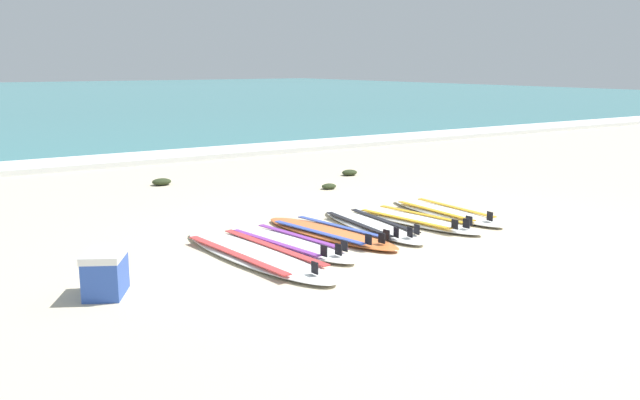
% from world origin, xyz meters
% --- Properties ---
extents(ground_plane, '(80.00, 80.00, 0.00)m').
position_xyz_m(ground_plane, '(0.00, 0.00, 0.00)').
color(ground_plane, beige).
extents(wave_foam_strip, '(80.00, 1.27, 0.11)m').
position_xyz_m(wave_foam_strip, '(0.00, 7.44, 0.06)').
color(wave_foam_strip, white).
rests_on(wave_foam_strip, ground).
extents(surfboard_0, '(0.87, 2.53, 0.18)m').
position_xyz_m(surfboard_0, '(-1.68, 0.15, 0.04)').
color(surfboard_0, white).
rests_on(surfboard_0, ground).
extents(surfboard_1, '(0.81, 2.07, 0.18)m').
position_xyz_m(surfboard_1, '(-1.18, 0.34, 0.04)').
color(surfboard_1, white).
rests_on(surfboard_1, ground).
extents(surfboard_2, '(0.84, 2.08, 0.18)m').
position_xyz_m(surfboard_2, '(-0.56, 0.46, 0.04)').
color(surfboard_2, orange).
rests_on(surfboard_2, ground).
extents(surfboard_3, '(0.66, 2.02, 0.18)m').
position_xyz_m(surfboard_3, '(0.04, 0.49, 0.04)').
color(surfboard_3, white).
rests_on(surfboard_3, ground).
extents(surfboard_4, '(0.80, 2.02, 0.18)m').
position_xyz_m(surfboard_4, '(0.66, 0.43, 0.04)').
color(surfboard_4, white).
rests_on(surfboard_4, ground).
extents(surfboard_5, '(0.49, 1.95, 0.18)m').
position_xyz_m(surfboard_5, '(1.28, 0.55, 0.04)').
color(surfboard_5, silver).
rests_on(surfboard_5, ground).
extents(cooler_box, '(0.49, 0.55, 0.38)m').
position_xyz_m(cooler_box, '(-3.24, -0.16, 0.19)').
color(cooler_box, '#2D51B2').
rests_on(cooler_box, ground).
extents(seaweed_clump_near_shoreline, '(0.31, 0.25, 0.11)m').
position_xyz_m(seaweed_clump_near_shoreline, '(-1.00, 4.63, 0.05)').
color(seaweed_clump_near_shoreline, '#2D381E').
rests_on(seaweed_clump_near_shoreline, ground).
extents(seaweed_clump_mid_sand, '(0.28, 0.23, 0.10)m').
position_xyz_m(seaweed_clump_mid_sand, '(2.07, 3.77, 0.05)').
color(seaweed_clump_mid_sand, '#2D381E').
rests_on(seaweed_clump_mid_sand, ground).
extents(seaweed_clump_by_the_boards, '(0.24, 0.19, 0.08)m').
position_xyz_m(seaweed_clump_by_the_boards, '(1.05, 2.88, 0.04)').
color(seaweed_clump_by_the_boards, '#2D381E').
rests_on(seaweed_clump_by_the_boards, ground).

